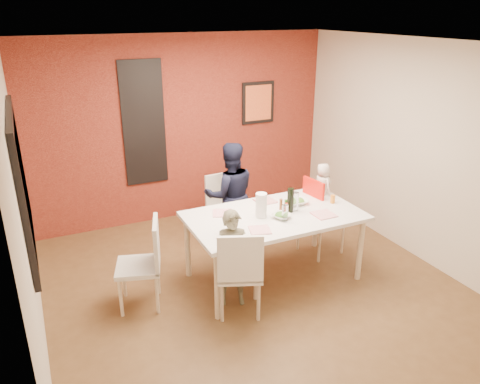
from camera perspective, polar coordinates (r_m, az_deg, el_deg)
name	(u,v)px	position (r m, az deg, el deg)	size (l,w,h in m)	color
ground	(251,284)	(5.59, 1.33, -11.11)	(4.50, 4.50, 0.00)	brown
ceiling	(253,43)	(4.72, 1.62, 17.71)	(4.50, 4.50, 0.02)	silver
wall_back	(184,129)	(6.99, -6.84, 7.63)	(4.50, 0.02, 2.70)	beige
wall_front	(403,278)	(3.32, 19.26, -9.87)	(4.50, 0.02, 2.70)	beige
wall_left	(22,211)	(4.53, -24.99, -2.16)	(0.02, 4.50, 2.70)	beige
wall_right	(412,150)	(6.28, 20.24, 4.83)	(0.02, 4.50, 2.70)	beige
brick_accent_wall	(184,129)	(6.97, -6.79, 7.59)	(4.50, 0.02, 2.70)	maroon
picture_window_frame	(22,182)	(4.65, -25.08, 1.06)	(0.05, 1.70, 1.30)	black
picture_window_pane	(23,182)	(4.65, -24.90, 1.09)	(0.02, 1.55, 1.15)	black
glassblock_strip	(144,124)	(6.77, -11.67, 8.18)	(0.55, 0.03, 1.70)	silver
glassblock_surround	(144,124)	(6.76, -11.65, 8.17)	(0.60, 0.03, 1.76)	black
art_print_frame	(258,103)	(7.35, 2.21, 10.83)	(0.54, 0.03, 0.64)	black
art_print_canvas	(258,103)	(7.33, 2.26, 10.81)	(0.44, 0.01, 0.54)	orange
dining_table	(274,220)	(5.37, 4.18, -3.45)	(1.98, 1.10, 0.82)	white
chair_near	(240,269)	(4.79, -0.04, -9.41)	(0.59, 0.59, 0.98)	silver
chair_far	(223,203)	(6.44, -2.10, -1.38)	(0.45, 0.45, 0.91)	white
chair_left	(146,259)	(5.07, -11.37, -8.04)	(0.57, 0.57, 0.98)	silver
high_chair	(319,209)	(6.05, 9.65, -2.00)	(0.50, 0.50, 1.04)	red
child_near	(233,258)	(5.00, -0.88, -8.10)	(0.40, 0.26, 1.09)	brown
child_far	(230,195)	(6.16, -1.20, -0.37)	(0.70, 0.54, 1.43)	black
toddler	(322,187)	(5.97, 10.01, 0.65)	(0.30, 0.19, 0.61)	beige
plate_near_left	(260,230)	(4.96, 2.43, -4.64)	(0.22, 0.22, 0.01)	white
plate_far_mid	(265,201)	(5.68, 3.10, -1.09)	(0.23, 0.23, 0.01)	silver
plate_near_right	(324,214)	(5.39, 10.18, -2.71)	(0.24, 0.24, 0.01)	white
plate_far_left	(223,213)	(5.35, -2.14, -2.57)	(0.22, 0.22, 0.01)	white
salad_bowl_a	(281,216)	(5.25, 5.07, -2.93)	(0.20, 0.20, 0.05)	white
salad_bowl_b	(298,201)	(5.65, 7.10, -1.15)	(0.23, 0.23, 0.06)	white
wine_bottle	(290,200)	(5.37, 6.16, -1.00)	(0.08, 0.08, 0.29)	black
wine_glass_a	(285,213)	(5.14, 5.50, -2.58)	(0.07, 0.07, 0.20)	white
wine_glass_b	(295,201)	(5.43, 6.76, -1.15)	(0.08, 0.08, 0.22)	white
paper_towel_roll	(261,205)	(5.21, 2.60, -1.64)	(0.13, 0.13, 0.28)	white
condiment_red	(286,208)	(5.35, 5.64, -2.00)	(0.03, 0.03, 0.13)	red
condiment_green	(286,205)	(5.43, 5.60, -1.59)	(0.03, 0.03, 0.13)	#326D24
condiment_brown	(281,205)	(5.43, 5.00, -1.55)	(0.04, 0.04, 0.14)	brown
sippy_cup	(333,199)	(5.73, 11.24, -0.85)	(0.06, 0.06, 0.10)	orange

